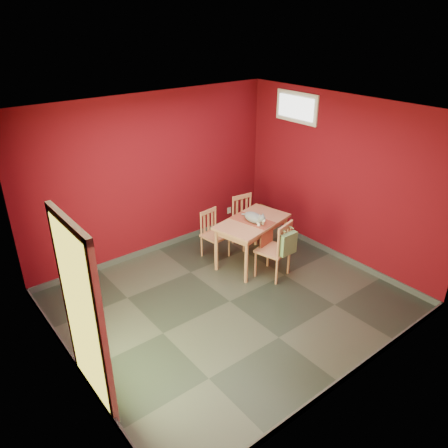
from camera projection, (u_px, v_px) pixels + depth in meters
ground at (230, 301)px, 6.32m from camera, size 4.50×4.50×0.00m
room_shell at (230, 298)px, 6.30m from camera, size 4.50×4.50×4.50m
doorway at (81, 311)px, 4.30m from camera, size 0.06×1.01×2.13m
window at (296, 107)px, 7.24m from camera, size 0.05×0.90×0.50m
outlet_plate at (229, 210)px, 8.48m from camera, size 0.08×0.02×0.12m
dining_table at (252, 226)px, 7.03m from camera, size 1.35×0.96×0.77m
table_runner at (257, 226)px, 6.93m from camera, size 0.47×0.76×0.35m
chair_far_left at (214, 233)px, 7.34m from camera, size 0.43×0.43×0.82m
chair_far_right at (246, 220)px, 7.70m from camera, size 0.47×0.47×0.91m
chair_near at (275, 249)px, 6.73m from camera, size 0.54×0.54×0.95m
tote_bag at (288, 244)px, 6.52m from camera, size 0.29×0.18×0.41m
cat at (254, 216)px, 6.90m from camera, size 0.26×0.45×0.22m
picture_frame at (268, 215)px, 8.52m from camera, size 0.17×0.40×0.39m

